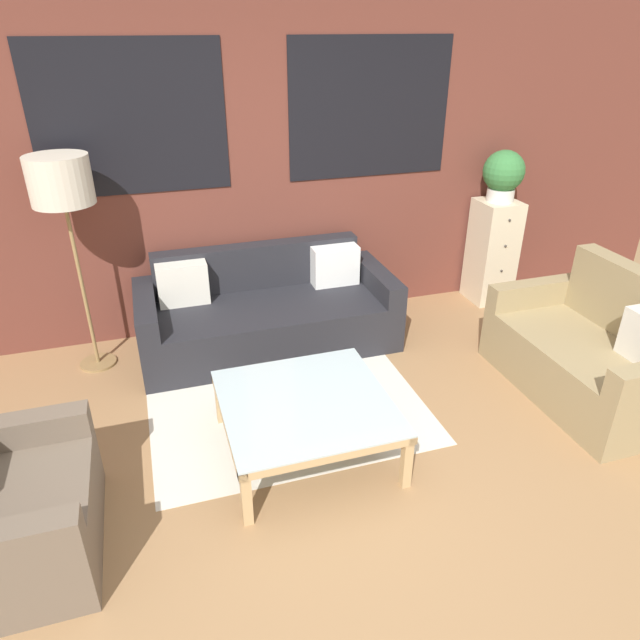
{
  "coord_description": "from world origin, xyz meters",
  "views": [
    {
      "loc": [
        -0.94,
        -2.22,
        2.43
      ],
      "look_at": [
        0.14,
        1.21,
        0.55
      ],
      "focal_mm": 32.0,
      "sensor_mm": 36.0,
      "label": 1
    }
  ],
  "objects_px": {
    "couch_dark": "(267,314)",
    "floor_lamp": "(61,187)",
    "settee_vintage": "(592,355)",
    "armchair_corner": "(0,516)",
    "coffee_table": "(306,408)",
    "drawer_cabinet": "(492,251)",
    "potted_plant": "(503,174)"
  },
  "relations": [
    {
      "from": "couch_dark",
      "to": "floor_lamp",
      "type": "bearing_deg",
      "value": 176.8
    },
    {
      "from": "couch_dark",
      "to": "floor_lamp",
      "type": "relative_size",
      "value": 1.26
    },
    {
      "from": "settee_vintage",
      "to": "armchair_corner",
      "type": "relative_size",
      "value": 1.5
    },
    {
      "from": "armchair_corner",
      "to": "coffee_table",
      "type": "xyz_separation_m",
      "value": [
        1.66,
        0.32,
        0.06
      ]
    },
    {
      "from": "couch_dark",
      "to": "drawer_cabinet",
      "type": "bearing_deg",
      "value": 5.57
    },
    {
      "from": "settee_vintage",
      "to": "coffee_table",
      "type": "relative_size",
      "value": 1.4
    },
    {
      "from": "coffee_table",
      "to": "potted_plant",
      "type": "distance_m",
      "value": 3.0
    },
    {
      "from": "couch_dark",
      "to": "drawer_cabinet",
      "type": "xyz_separation_m",
      "value": [
        2.25,
        0.22,
        0.21
      ]
    },
    {
      "from": "couch_dark",
      "to": "potted_plant",
      "type": "xyz_separation_m",
      "value": [
        2.25,
        0.22,
        0.95
      ]
    },
    {
      "from": "settee_vintage",
      "to": "armchair_corner",
      "type": "bearing_deg",
      "value": -174.91
    },
    {
      "from": "armchair_corner",
      "to": "potted_plant",
      "type": "distance_m",
      "value": 4.56
    },
    {
      "from": "armchair_corner",
      "to": "potted_plant",
      "type": "xyz_separation_m",
      "value": [
        4.0,
        1.97,
        0.95
      ]
    },
    {
      "from": "couch_dark",
      "to": "armchair_corner",
      "type": "xyz_separation_m",
      "value": [
        -1.75,
        -1.75,
        -0.0
      ]
    },
    {
      "from": "coffee_table",
      "to": "floor_lamp",
      "type": "bearing_deg",
      "value": 130.74
    },
    {
      "from": "potted_plant",
      "to": "armchair_corner",
      "type": "bearing_deg",
      "value": -153.79
    },
    {
      "from": "floor_lamp",
      "to": "drawer_cabinet",
      "type": "xyz_separation_m",
      "value": [
        3.63,
        0.14,
        -0.94
      ]
    },
    {
      "from": "armchair_corner",
      "to": "coffee_table",
      "type": "relative_size",
      "value": 0.93
    },
    {
      "from": "armchair_corner",
      "to": "floor_lamp",
      "type": "relative_size",
      "value": 0.58
    },
    {
      "from": "settee_vintage",
      "to": "potted_plant",
      "type": "relative_size",
      "value": 3.1
    },
    {
      "from": "floor_lamp",
      "to": "settee_vintage",
      "type": "bearing_deg",
      "value": -23.3
    },
    {
      "from": "floor_lamp",
      "to": "drawer_cabinet",
      "type": "relative_size",
      "value": 1.68
    },
    {
      "from": "settee_vintage",
      "to": "drawer_cabinet",
      "type": "height_order",
      "value": "drawer_cabinet"
    },
    {
      "from": "armchair_corner",
      "to": "drawer_cabinet",
      "type": "relative_size",
      "value": 0.96
    },
    {
      "from": "coffee_table",
      "to": "drawer_cabinet",
      "type": "relative_size",
      "value": 1.03
    },
    {
      "from": "couch_dark",
      "to": "coffee_table",
      "type": "xyz_separation_m",
      "value": [
        -0.08,
        -1.43,
        0.06
      ]
    },
    {
      "from": "floor_lamp",
      "to": "armchair_corner",
      "type": "bearing_deg",
      "value": -101.36
    },
    {
      "from": "drawer_cabinet",
      "to": "potted_plant",
      "type": "bearing_deg",
      "value": 90.0
    },
    {
      "from": "settee_vintage",
      "to": "coffee_table",
      "type": "height_order",
      "value": "settee_vintage"
    },
    {
      "from": "coffee_table",
      "to": "couch_dark",
      "type": "bearing_deg",
      "value": 86.72
    },
    {
      "from": "couch_dark",
      "to": "drawer_cabinet",
      "type": "distance_m",
      "value": 2.28
    },
    {
      "from": "couch_dark",
      "to": "coffee_table",
      "type": "distance_m",
      "value": 1.43
    },
    {
      "from": "settee_vintage",
      "to": "potted_plant",
      "type": "distance_m",
      "value": 1.88
    }
  ]
}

